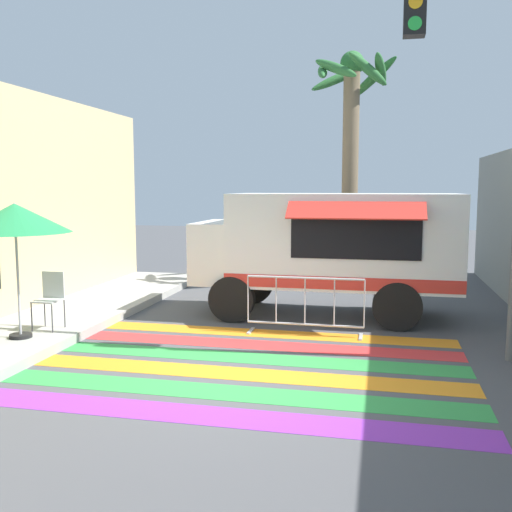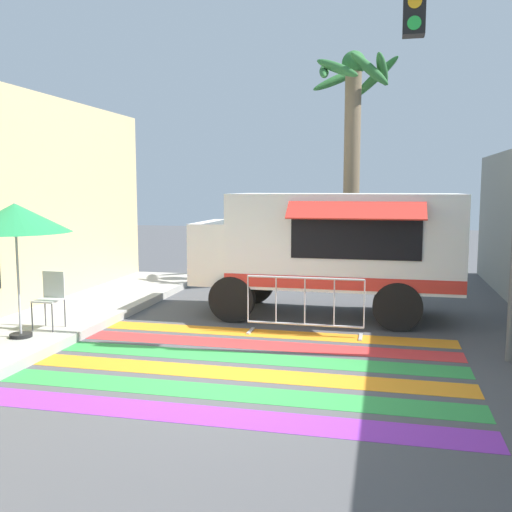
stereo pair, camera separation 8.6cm
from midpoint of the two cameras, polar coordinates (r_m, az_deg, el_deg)
name	(u,v)px [view 1 (the left image)]	position (r m, az deg, el deg)	size (l,w,h in m)	color
ground_plane	(240,377)	(8.09, -1.90, -11.99)	(60.00, 60.00, 0.00)	#4C4C4F
crosswalk_painted	(248,366)	(8.56, -1.05, -10.91)	(6.40, 4.36, 0.01)	purple
food_truck	(324,243)	(11.63, 6.59, 1.28)	(5.24, 2.51, 2.50)	white
traffic_signal_pole	(459,76)	(9.24, 19.36, 16.62)	(4.69, 0.29, 6.20)	#515456
patio_umbrella	(15,219)	(9.97, -23.19, 3.45)	(1.77, 1.77, 2.21)	black
folding_chair	(51,294)	(10.62, -20.08, -3.61)	(0.41, 0.41, 0.99)	#4C4C51
barricade_front	(305,306)	(10.20, 4.67, -5.02)	(2.10, 0.44, 1.05)	#B7BABF
palm_tree	(351,133)	(15.03, 9.33, 12.00)	(2.36, 2.27, 6.02)	#7A664C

